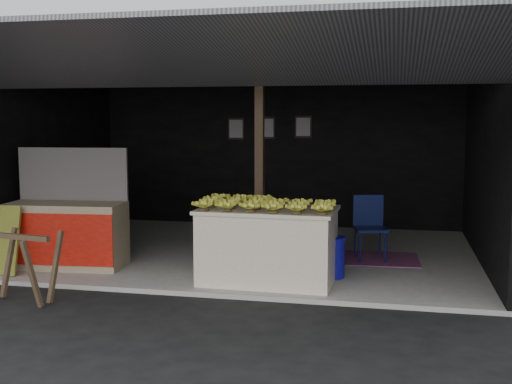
% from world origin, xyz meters
% --- Properties ---
extents(ground, '(80.00, 80.00, 0.00)m').
position_xyz_m(ground, '(0.00, 0.00, 0.00)').
color(ground, black).
rests_on(ground, ground).
extents(concrete_slab, '(7.00, 5.00, 0.06)m').
position_xyz_m(concrete_slab, '(0.00, 2.50, 0.03)').
color(concrete_slab, gray).
rests_on(concrete_slab, ground).
extents(shophouse, '(7.40, 7.29, 3.02)m').
position_xyz_m(shophouse, '(0.00, 2.82, 2.10)').
color(shophouse, black).
rests_on(shophouse, ground).
extents(banana_table, '(1.72, 1.08, 0.94)m').
position_xyz_m(banana_table, '(0.67, 0.68, 0.53)').
color(banana_table, white).
rests_on(banana_table, concrete_slab).
extents(banana_pile, '(1.59, 0.98, 0.19)m').
position_xyz_m(banana_pile, '(0.67, 0.68, 1.09)').
color(banana_pile, gold).
rests_on(banana_pile, banana_table).
extents(white_crate, '(0.80, 0.55, 0.89)m').
position_xyz_m(white_crate, '(0.61, 1.69, 0.50)').
color(white_crate, white).
rests_on(white_crate, concrete_slab).
extents(neighbor_stall, '(1.65, 0.86, 1.64)m').
position_xyz_m(neighbor_stall, '(-2.23, 0.90, 0.55)').
color(neighbor_stall, '#998466').
rests_on(neighbor_stall, concrete_slab).
extents(sawhorse, '(0.82, 0.80, 0.81)m').
position_xyz_m(sawhorse, '(-1.95, -0.68, 0.51)').
color(sawhorse, '#4D3926').
rests_on(sawhorse, ground).
extents(water_barrel, '(0.34, 0.34, 0.50)m').
position_xyz_m(water_barrel, '(1.43, 1.07, 0.31)').
color(water_barrel, '#0E0C8B').
rests_on(water_barrel, concrete_slab).
extents(plastic_chair, '(0.54, 0.54, 0.94)m').
position_xyz_m(plastic_chair, '(1.86, 2.26, 0.61)').
color(plastic_chair, '#0B123E').
rests_on(plastic_chair, concrete_slab).
extents(magenta_rug, '(1.55, 1.08, 0.01)m').
position_xyz_m(magenta_rug, '(1.83, 2.29, 0.07)').
color(magenta_rug, '#72195B').
rests_on(magenta_rug, concrete_slab).
extents(picture_frames, '(1.62, 0.04, 0.46)m').
position_xyz_m(picture_frames, '(-0.17, 4.89, 1.93)').
color(picture_frames, black).
rests_on(picture_frames, shophouse).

